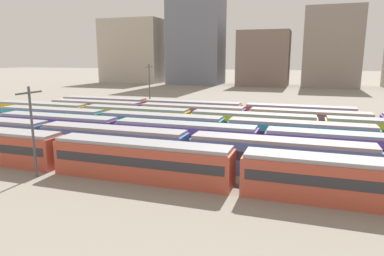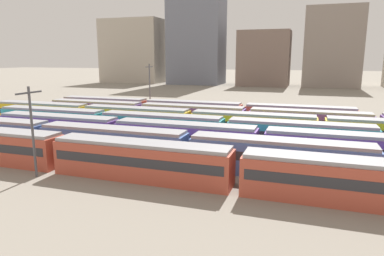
{
  "view_description": "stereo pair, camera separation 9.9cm",
  "coord_description": "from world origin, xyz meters",
  "px_view_note": "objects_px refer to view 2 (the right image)",
  "views": [
    {
      "loc": [
        33.76,
        -28.77,
        11.62
      ],
      "look_at": [
        19.13,
        15.6,
        2.04
      ],
      "focal_mm": 32.13,
      "sensor_mm": 36.0,
      "label": 1
    },
    {
      "loc": [
        33.85,
        -28.74,
        11.62
      ],
      "look_at": [
        19.13,
        15.6,
        2.04
      ],
      "focal_mm": 32.13,
      "sensor_mm": 36.0,
      "label": 2
    }
  ],
  "objects_px": {
    "train_track_2": "(184,137)",
    "train_track_4": "(252,125)",
    "train_track_1": "(279,157)",
    "train_track_6": "(193,111)",
    "catenary_pole_0": "(32,127)",
    "catenary_pole_1": "(150,87)",
    "train_track_3": "(299,136)",
    "train_track_5": "(309,122)"
  },
  "relations": [
    {
      "from": "train_track_5",
      "to": "train_track_6",
      "type": "relative_size",
      "value": 1.68
    },
    {
      "from": "catenary_pole_0",
      "to": "train_track_4",
      "type": "bearing_deg",
      "value": 52.86
    },
    {
      "from": "train_track_1",
      "to": "catenary_pole_0",
      "type": "distance_m",
      "value": 24.36
    },
    {
      "from": "train_track_1",
      "to": "catenary_pole_1",
      "type": "xyz_separation_m",
      "value": [
        -27.76,
        29.13,
        3.88
      ]
    },
    {
      "from": "train_track_6",
      "to": "train_track_1",
      "type": "bearing_deg",
      "value": -55.96
    },
    {
      "from": "train_track_4",
      "to": "catenary_pole_0",
      "type": "xyz_separation_m",
      "value": [
        -17.81,
        -23.52,
        3.11
      ]
    },
    {
      "from": "train_track_3",
      "to": "train_track_4",
      "type": "height_order",
      "value": "same"
    },
    {
      "from": "catenary_pole_1",
      "to": "train_track_1",
      "type": "bearing_deg",
      "value": -46.38
    },
    {
      "from": "train_track_6",
      "to": "catenary_pole_1",
      "type": "relative_size",
      "value": 5.34
    },
    {
      "from": "train_track_5",
      "to": "train_track_2",
      "type": "bearing_deg",
      "value": -133.31
    },
    {
      "from": "catenary_pole_0",
      "to": "train_track_5",
      "type": "bearing_deg",
      "value": 48.2
    },
    {
      "from": "train_track_4",
      "to": "catenary_pole_0",
      "type": "distance_m",
      "value": 29.67
    },
    {
      "from": "train_track_2",
      "to": "train_track_3",
      "type": "height_order",
      "value": "same"
    },
    {
      "from": "train_track_1",
      "to": "train_track_5",
      "type": "bearing_deg",
      "value": 82.19
    },
    {
      "from": "train_track_5",
      "to": "catenary_pole_0",
      "type": "relative_size",
      "value": 10.44
    },
    {
      "from": "train_track_1",
      "to": "catenary_pole_0",
      "type": "xyz_separation_m",
      "value": [
        -22.82,
        -7.92,
        3.11
      ]
    },
    {
      "from": "train_track_5",
      "to": "train_track_3",
      "type": "bearing_deg",
      "value": -96.48
    },
    {
      "from": "train_track_1",
      "to": "train_track_2",
      "type": "bearing_deg",
      "value": 156.31
    },
    {
      "from": "train_track_6",
      "to": "catenary_pole_0",
      "type": "height_order",
      "value": "catenary_pole_0"
    },
    {
      "from": "train_track_5",
      "to": "catenary_pole_0",
      "type": "xyz_separation_m",
      "value": [
        -25.68,
        -28.72,
        3.11
      ]
    },
    {
      "from": "train_track_1",
      "to": "catenary_pole_1",
      "type": "distance_m",
      "value": 40.43
    },
    {
      "from": "train_track_3",
      "to": "catenary_pole_1",
      "type": "distance_m",
      "value": 35.1
    },
    {
      "from": "train_track_1",
      "to": "catenary_pole_1",
      "type": "relative_size",
      "value": 8.95
    },
    {
      "from": "train_track_1",
      "to": "catenary_pole_1",
      "type": "height_order",
      "value": "catenary_pole_1"
    },
    {
      "from": "train_track_2",
      "to": "train_track_3",
      "type": "distance_m",
      "value": 14.49
    },
    {
      "from": "train_track_1",
      "to": "train_track_3",
      "type": "bearing_deg",
      "value": 80.87
    },
    {
      "from": "catenary_pole_1",
      "to": "train_track_4",
      "type": "bearing_deg",
      "value": -30.75
    },
    {
      "from": "train_track_3",
      "to": "catenary_pole_1",
      "type": "bearing_deg",
      "value": 147.52
    },
    {
      "from": "train_track_4",
      "to": "catenary_pole_0",
      "type": "bearing_deg",
      "value": -127.14
    },
    {
      "from": "train_track_6",
      "to": "train_track_4",
      "type": "bearing_deg",
      "value": -39.64
    },
    {
      "from": "train_track_1",
      "to": "train_track_6",
      "type": "bearing_deg",
      "value": 124.04
    },
    {
      "from": "train_track_1",
      "to": "train_track_4",
      "type": "xyz_separation_m",
      "value": [
        -5.01,
        15.6,
        0.0
      ]
    },
    {
      "from": "train_track_2",
      "to": "train_track_3",
      "type": "bearing_deg",
      "value": 21.03
    },
    {
      "from": "train_track_1",
      "to": "catenary_pole_0",
      "type": "relative_size",
      "value": 10.44
    },
    {
      "from": "train_track_2",
      "to": "train_track_4",
      "type": "distance_m",
      "value": 12.45
    },
    {
      "from": "train_track_3",
      "to": "train_track_4",
      "type": "distance_m",
      "value": 8.47
    },
    {
      "from": "catenary_pole_0",
      "to": "catenary_pole_1",
      "type": "relative_size",
      "value": 0.86
    },
    {
      "from": "train_track_3",
      "to": "train_track_5",
      "type": "relative_size",
      "value": 1.0
    },
    {
      "from": "train_track_6",
      "to": "catenary_pole_0",
      "type": "bearing_deg",
      "value": -98.81
    },
    {
      "from": "train_track_4",
      "to": "catenary_pole_1",
      "type": "relative_size",
      "value": 8.95
    },
    {
      "from": "catenary_pole_0",
      "to": "catenary_pole_1",
      "type": "xyz_separation_m",
      "value": [
        -4.94,
        37.05,
        0.77
      ]
    },
    {
      "from": "train_track_5",
      "to": "catenary_pole_0",
      "type": "height_order",
      "value": "catenary_pole_0"
    }
  ]
}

